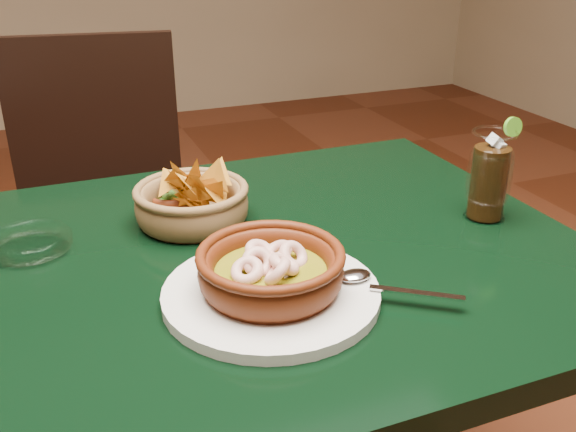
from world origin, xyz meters
name	(u,v)px	position (x,y,z in m)	size (l,w,h in m)	color
dining_table	(199,319)	(0.00, 0.00, 0.65)	(1.20, 0.80, 0.75)	black
dining_chair	(103,218)	(-0.07, 0.71, 0.53)	(0.50, 0.50, 0.96)	black
shrimp_plate	(271,276)	(0.07, -0.13, 0.78)	(0.37, 0.29, 0.08)	silver
chip_basket	(192,203)	(0.03, 0.14, 0.78)	(0.22, 0.22, 0.13)	olive
guacamole_ramekin	(171,201)	(0.01, 0.20, 0.77)	(0.11, 0.11, 0.04)	#491A09
cola_drink	(489,177)	(0.50, -0.03, 0.82)	(0.15, 0.15, 0.17)	white
glass_ashtray	(29,243)	(-0.22, 0.13, 0.77)	(0.14, 0.14, 0.03)	white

